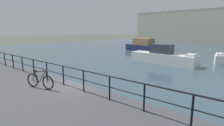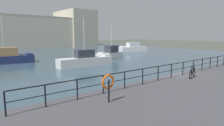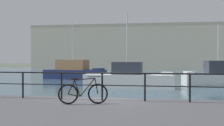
# 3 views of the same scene
# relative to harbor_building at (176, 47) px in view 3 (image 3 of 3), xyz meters

# --- Properties ---
(ground_plane) EXTENTS (240.00, 240.00, 0.00)m
(ground_plane) POSITION_rel_harbor_building_xyz_m (-5.05, -60.21, -5.18)
(ground_plane) COLOR #4C5147
(water_basin) EXTENTS (80.00, 60.00, 0.01)m
(water_basin) POSITION_rel_harbor_building_xyz_m (-5.05, -30.01, -5.17)
(water_basin) COLOR #385160
(water_basin) RESTS_ON ground_plane
(harbor_building) EXTENTS (56.39, 17.37, 13.35)m
(harbor_building) POSITION_rel_harbor_building_xyz_m (0.00, 0.00, 0.00)
(harbor_building) COLOR beige
(harbor_building) RESTS_ON ground_plane
(moored_harbor_tender) EXTENTS (7.86, 3.69, 7.12)m
(moored_harbor_tender) POSITION_rel_harbor_building_xyz_m (-13.73, -36.86, -4.23)
(moored_harbor_tender) COLOR navy
(moored_harbor_tender) RESTS_ON water_basin
(moored_cabin_cruiser) EXTENTS (6.10, 3.21, 5.90)m
(moored_cabin_cruiser) POSITION_rel_harbor_building_xyz_m (2.05, -42.33, -4.29)
(moored_cabin_cruiser) COLOR white
(moored_cabin_cruiser) RESTS_ON water_basin
(moored_blue_motorboat) EXTENTS (7.93, 2.25, 6.48)m
(moored_blue_motorboat) POSITION_rel_harbor_building_xyz_m (-5.76, -46.62, -4.36)
(moored_blue_motorboat) COLOR white
(moored_blue_motorboat) RESTS_ON water_basin
(quay_railing) EXTENTS (26.46, 0.07, 1.08)m
(quay_railing) POSITION_rel_harbor_building_xyz_m (-5.12, -60.96, -3.45)
(quay_railing) COLOR black
(quay_railing) RESTS_ON quay_promenade
(parked_bicycle) EXTENTS (1.72, 0.54, 0.98)m
(parked_bicycle) POSITION_rel_harbor_building_xyz_m (-5.59, -62.04, -3.80)
(parked_bicycle) COLOR black
(parked_bicycle) RESTS_ON quay_promenade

